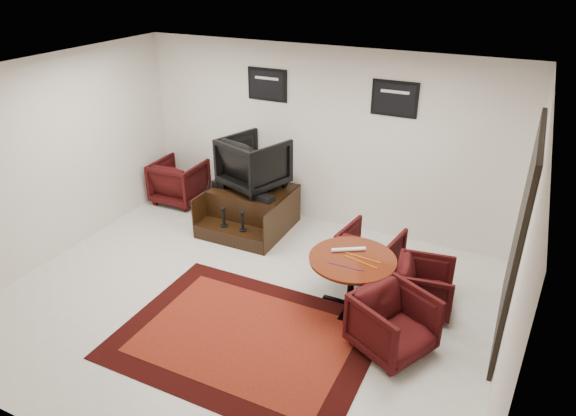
{
  "coord_description": "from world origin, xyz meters",
  "views": [
    {
      "loc": [
        2.81,
        -4.53,
        3.96
      ],
      "look_at": [
        0.21,
        0.9,
        0.97
      ],
      "focal_mm": 32.0,
      "sensor_mm": 36.0,
      "label": 1
    }
  ],
  "objects_px": {
    "table_chair_corner": "(393,321)",
    "armchair_side": "(179,179)",
    "table_chair_back": "(370,250)",
    "shine_podium": "(251,210)",
    "shine_chair": "(254,160)",
    "meeting_table": "(352,264)",
    "table_chair_window": "(425,284)"
  },
  "relations": [
    {
      "from": "shine_podium",
      "to": "table_chair_window",
      "type": "relative_size",
      "value": 1.83
    },
    {
      "from": "armchair_side",
      "to": "table_chair_back",
      "type": "distance_m",
      "value": 3.81
    },
    {
      "from": "shine_chair",
      "to": "table_chair_window",
      "type": "bearing_deg",
      "value": 179.08
    },
    {
      "from": "shine_podium",
      "to": "table_chair_back",
      "type": "xyz_separation_m",
      "value": [
        2.13,
        -0.52,
        0.08
      ]
    },
    {
      "from": "armchair_side",
      "to": "table_chair_corner",
      "type": "relative_size",
      "value": 1.07
    },
    {
      "from": "shine_podium",
      "to": "shine_chair",
      "type": "height_order",
      "value": "shine_chair"
    },
    {
      "from": "armchair_side",
      "to": "meeting_table",
      "type": "xyz_separation_m",
      "value": [
        3.73,
        -1.58,
        0.19
      ]
    },
    {
      "from": "armchair_side",
      "to": "meeting_table",
      "type": "height_order",
      "value": "armchair_side"
    },
    {
      "from": "shine_podium",
      "to": "table_chair_corner",
      "type": "relative_size",
      "value": 1.64
    },
    {
      "from": "meeting_table",
      "to": "table_chair_window",
      "type": "xyz_separation_m",
      "value": [
        0.83,
        0.33,
        -0.25
      ]
    },
    {
      "from": "table_chair_back",
      "to": "table_chair_corner",
      "type": "height_order",
      "value": "table_chair_corner"
    },
    {
      "from": "meeting_table",
      "to": "table_chair_back",
      "type": "height_order",
      "value": "table_chair_back"
    },
    {
      "from": "shine_chair",
      "to": "armchair_side",
      "type": "xyz_separation_m",
      "value": [
        -1.6,
        0.15,
        -0.67
      ]
    },
    {
      "from": "shine_podium",
      "to": "meeting_table",
      "type": "distance_m",
      "value": 2.51
    },
    {
      "from": "armchair_side",
      "to": "meeting_table",
      "type": "distance_m",
      "value": 4.05
    },
    {
      "from": "shine_podium",
      "to": "armchair_side",
      "type": "height_order",
      "value": "armchair_side"
    },
    {
      "from": "shine_chair",
      "to": "table_chair_window",
      "type": "relative_size",
      "value": 1.29
    },
    {
      "from": "shine_podium",
      "to": "meeting_table",
      "type": "xyz_separation_m",
      "value": [
        2.13,
        -1.29,
        0.31
      ]
    },
    {
      "from": "shine_chair",
      "to": "table_chair_corner",
      "type": "distance_m",
      "value": 3.51
    },
    {
      "from": "meeting_table",
      "to": "table_chair_corner",
      "type": "relative_size",
      "value": 1.35
    },
    {
      "from": "armchair_side",
      "to": "table_chair_window",
      "type": "distance_m",
      "value": 4.72
    },
    {
      "from": "meeting_table",
      "to": "table_chair_corner",
      "type": "xyz_separation_m",
      "value": [
        0.68,
        -0.56,
        -0.21
      ]
    },
    {
      "from": "shine_chair",
      "to": "table_chair_corner",
      "type": "bearing_deg",
      "value": 164.05
    },
    {
      "from": "table_chair_back",
      "to": "shine_podium",
      "type": "bearing_deg",
      "value": -4.94
    },
    {
      "from": "shine_podium",
      "to": "table_chair_back",
      "type": "height_order",
      "value": "table_chair_back"
    },
    {
      "from": "shine_chair",
      "to": "table_chair_corner",
      "type": "height_order",
      "value": "shine_chair"
    },
    {
      "from": "shine_podium",
      "to": "shine_chair",
      "type": "relative_size",
      "value": 1.42
    },
    {
      "from": "shine_podium",
      "to": "armchair_side",
      "type": "relative_size",
      "value": 1.54
    },
    {
      "from": "table_chair_back",
      "to": "shine_chair",
      "type": "bearing_deg",
      "value": -8.32
    },
    {
      "from": "table_chair_corner",
      "to": "armchair_side",
      "type": "bearing_deg",
      "value": 91.87
    },
    {
      "from": "shine_podium",
      "to": "table_chair_corner",
      "type": "xyz_separation_m",
      "value": [
        2.81,
        -1.86,
        0.09
      ]
    },
    {
      "from": "armchair_side",
      "to": "table_chair_back",
      "type": "relative_size",
      "value": 1.1
    }
  ]
}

